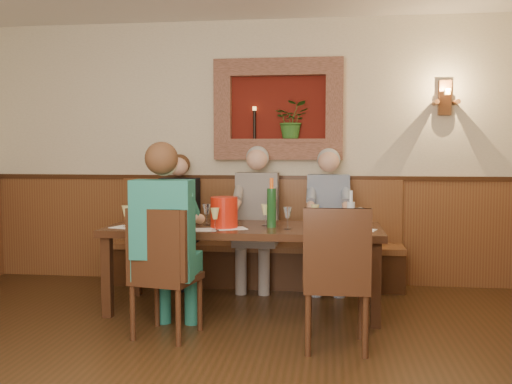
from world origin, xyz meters
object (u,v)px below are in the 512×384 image
dining_table (244,235)px  person_chair_front (167,256)px  bench (257,254)px  chair_near_left (166,299)px  person_bench_left (178,232)px  person_bench_right (328,232)px  wine_bottle_green_b (181,208)px  water_bottle (351,217)px  chair_near_right (336,307)px  person_bench_mid (256,229)px  wine_bottle_green_a (272,207)px  spittoon_bucket (224,212)px

dining_table → person_chair_front: 0.91m
bench → chair_near_left: bench is taller
person_bench_left → person_bench_right: size_ratio=0.96×
person_chair_front → wine_bottle_green_b: (-0.10, 0.83, 0.28)m
dining_table → bench: (0.00, 0.94, -0.35)m
chair_near_left → person_bench_left: bearing=113.1°
bench → wine_bottle_green_b: bearing=-123.4°
chair_near_left → water_bottle: bearing=27.3°
chair_near_left → chair_near_right: size_ratio=0.97×
chair_near_right → person_bench_mid: 1.94m
person_bench_mid → dining_table: bearing=-90.1°
water_bottle → chair_near_left: bearing=-163.9°
chair_near_left → chair_near_right: (1.28, -0.10, 0.01)m
person_bench_right → person_chair_front: 2.02m
dining_table → wine_bottle_green_b: bearing=174.6°
person_bench_left → bench: bearing=7.2°
person_bench_right → wine_bottle_green_b: (-1.32, -0.78, 0.30)m
person_bench_mid → water_bottle: 1.56m
person_bench_right → bench: bearing=171.8°
person_bench_right → person_chair_front: bearing=-127.0°
wine_bottle_green_a → person_bench_right: bearing=60.8°
wine_bottle_green_a → wine_bottle_green_b: bearing=173.6°
person_bench_right → wine_bottle_green_a: bearing=-119.2°
dining_table → person_bench_right: (0.74, 0.84, -0.08)m
bench → water_bottle: size_ratio=8.52×
spittoon_bucket → person_chair_front: bearing=-116.1°
dining_table → person_bench_mid: size_ratio=1.64×
bench → wine_bottle_green_b: (-0.58, -0.89, 0.57)m
water_bottle → person_bench_right: bearing=98.3°
person_bench_right → wine_bottle_green_a: 1.06m
chair_near_right → person_bench_right: bearing=90.8°
person_bench_left → water_bottle: person_bench_left is taller
dining_table → wine_bottle_green_a: wine_bottle_green_a is taller
person_bench_mid → person_chair_front: size_ratio=0.99×
chair_near_right → wine_bottle_green_b: (-1.38, 0.96, 0.60)m
wine_bottle_green_a → water_bottle: 0.76m
spittoon_bucket → wine_bottle_green_a: size_ratio=0.62×
dining_table → bench: size_ratio=0.80×
wine_bottle_green_a → water_bottle: size_ratio=1.22×
wine_bottle_green_b → person_bench_right: bearing=30.6°
dining_table → wine_bottle_green_a: 0.36m
person_chair_front → person_bench_right: bearing=53.0°
spittoon_bucket → wine_bottle_green_a: bearing=10.8°
wine_bottle_green_b → water_bottle: wine_bottle_green_b is taller
person_bench_mid → wine_bottle_green_b: 1.02m
person_chair_front → wine_bottle_green_b: size_ratio=4.06×
dining_table → chair_near_left: (-0.48, -0.80, -0.39)m
dining_table → spittoon_bucket: spittoon_bucket is taller
wine_bottle_green_b → water_bottle: bearing=-16.8°
chair_near_left → wine_bottle_green_b: 1.05m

